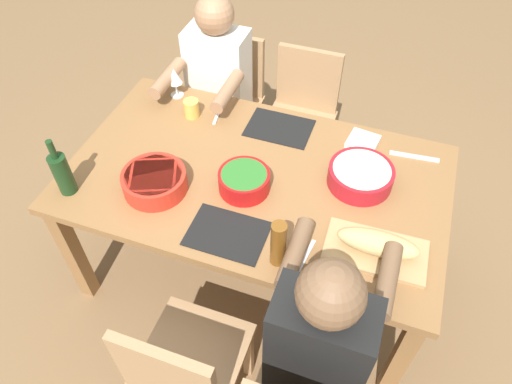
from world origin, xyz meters
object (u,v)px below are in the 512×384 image
object	(u,v)px
diner_near_right	(320,341)
serving_bowl_greens	(244,180)
dining_table	(256,188)
chair_far_left	(229,96)
chair_near_center	(184,368)
serving_bowl_pasta	(361,175)
wine_glass	(175,77)
napkin_stack	(363,142)
wine_bottle	(62,173)
bread_loaf	(378,243)
diner_far_left	(216,84)
chair_far_center	(302,112)
cup_far_left	(192,108)
cutting_board	(375,251)
serving_bowl_salad	(154,180)
beer_bottle	(278,244)

from	to	relation	value
diner_near_right	serving_bowl_greens	bearing A→B (deg)	131.62
dining_table	serving_bowl_greens	world-z (taller)	serving_bowl_greens
chair_far_left	chair_near_center	distance (m)	1.73
serving_bowl_pasta	wine_glass	xyz separation A→B (m)	(-1.05, 0.31, 0.06)
dining_table	napkin_stack	bearing A→B (deg)	42.42
wine_bottle	chair_far_left	bearing A→B (deg)	76.90
napkin_stack	bread_loaf	bearing A→B (deg)	-74.61
diner_far_left	diner_near_right	size ratio (longest dim) A/B	1.00
wine_glass	chair_far_center	bearing A→B (deg)	33.98
chair_far_left	cup_far_left	distance (m)	0.62
dining_table	bread_loaf	xyz separation A→B (m)	(0.59, -0.24, 0.15)
serving_bowl_greens	bread_loaf	bearing A→B (deg)	-13.87
chair_near_center	bread_loaf	xyz separation A→B (m)	(0.59, 0.59, 0.32)
bread_loaf	dining_table	bearing A→B (deg)	157.64
serving_bowl_pasta	cutting_board	bearing A→B (deg)	-69.10
chair_far_left	wine_glass	bearing A→B (deg)	-107.76
chair_far_center	serving_bowl_salad	xyz separation A→B (m)	(-0.39, -1.05, 0.31)
serving_bowl_salad	diner_near_right	bearing A→B (deg)	-26.22
chair_far_left	bread_loaf	world-z (taller)	same
wine_bottle	cutting_board	bearing A→B (deg)	5.07
chair_near_center	napkin_stack	xyz separation A→B (m)	(0.42, 1.21, 0.27)
chair_far_center	chair_far_left	bearing A→B (deg)	180.00
chair_near_center	chair_far_center	bearing A→B (deg)	90.00
diner_near_right	napkin_stack	bearing A→B (deg)	93.21
dining_table	wine_glass	xyz separation A→B (m)	(-0.60, 0.43, 0.20)
napkin_stack	serving_bowl_greens	bearing A→B (deg)	-132.98
chair_far_left	diner_far_left	bearing A→B (deg)	-90.00
diner_far_left	serving_bowl_greens	bearing A→B (deg)	-58.67
wine_glass	cup_far_left	world-z (taller)	wine_glass
dining_table	beer_bottle	world-z (taller)	beer_bottle
cup_far_left	napkin_stack	distance (m)	0.87
chair_near_center	serving_bowl_greens	size ratio (longest dim) A/B	3.74
diner_near_right	beer_bottle	xyz separation A→B (m)	(-0.24, 0.24, 0.15)
beer_bottle	wine_glass	world-z (taller)	beer_bottle
dining_table	serving_bowl_salad	size ratio (longest dim) A/B	6.08
wine_bottle	beer_bottle	size ratio (longest dim) A/B	1.32
diner_near_right	beer_bottle	size ratio (longest dim) A/B	5.45
dining_table	cup_far_left	distance (m)	0.56
serving_bowl_greens	cutting_board	distance (m)	0.63
chair_far_left	napkin_stack	size ratio (longest dim) A/B	6.07
serving_bowl_pasta	beer_bottle	size ratio (longest dim) A/B	1.31
cutting_board	napkin_stack	xyz separation A→B (m)	(-0.17, 0.62, 0.00)
serving_bowl_pasta	diner_far_left	bearing A→B (deg)	149.88
cutting_board	chair_far_center	bearing A→B (deg)	118.63
diner_far_left	wine_bottle	world-z (taller)	diner_far_left
beer_bottle	bread_loaf	bearing A→B (deg)	24.77
serving_bowl_greens	bread_loaf	distance (m)	0.63
chair_far_center	wine_bottle	xyz separation A→B (m)	(-0.75, -1.19, 0.37)
diner_far_left	bread_loaf	distance (m)	1.39
diner_near_right	serving_bowl_salad	bearing A→B (deg)	153.78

